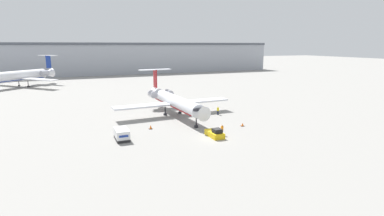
{
  "coord_description": "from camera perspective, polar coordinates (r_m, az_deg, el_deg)",
  "views": [
    {
      "loc": [
        -21.52,
        -42.17,
        15.09
      ],
      "look_at": [
        0.0,
        9.57,
        3.2
      ],
      "focal_mm": 28.0,
      "sensor_mm": 36.0,
      "label": 1
    }
  ],
  "objects": [
    {
      "name": "airplane_parked_far_left",
      "position": [
        125.42,
        -29.86,
        5.33
      ],
      "size": [
        25.24,
        26.58,
        11.03
      ],
      "color": "white",
      "rests_on": "ground"
    },
    {
      "name": "ground_plane",
      "position": [
        49.69,
        4.26,
        -5.74
      ],
      "size": [
        600.0,
        600.0,
        0.0
      ],
      "primitive_type": "plane",
      "color": "gray"
    },
    {
      "name": "traffic_cone_right",
      "position": [
        57.37,
        9.61,
        -3.14
      ],
      "size": [
        0.68,
        0.68,
        0.62
      ],
      "color": "black",
      "rests_on": "ground"
    },
    {
      "name": "pushback_tug",
      "position": [
        50.23,
        4.36,
        -4.85
      ],
      "size": [
        1.88,
        4.06,
        1.6
      ],
      "color": "yellow",
      "rests_on": "ground"
    },
    {
      "name": "traffic_cone_left",
      "position": [
        55.18,
        -7.88,
        -3.62
      ],
      "size": [
        0.64,
        0.64,
        0.76
      ],
      "color": "black",
      "rests_on": "ground"
    },
    {
      "name": "worker_by_wing",
      "position": [
        65.79,
        4.96,
        -0.45
      ],
      "size": [
        0.4,
        0.26,
        1.85
      ],
      "color": "#232838",
      "rests_on": "ground"
    },
    {
      "name": "terminal_building",
      "position": [
        163.74,
        -15.2,
        9.11
      ],
      "size": [
        180.0,
        16.8,
        16.1
      ],
      "color": "#9EA3AD",
      "rests_on": "ground"
    },
    {
      "name": "airplane_main",
      "position": [
        64.9,
        -3.52,
        1.41
      ],
      "size": [
        26.09,
        27.42,
        9.11
      ],
      "color": "silver",
      "rests_on": "ground"
    },
    {
      "name": "worker_near_tug",
      "position": [
        51.1,
        5.75,
        -4.14
      ],
      "size": [
        0.4,
        0.25,
        1.82
      ],
      "color": "#232838",
      "rests_on": "ground"
    },
    {
      "name": "luggage_cart",
      "position": [
        49.74,
        -13.23,
        -4.92
      ],
      "size": [
        2.04,
        3.79,
        1.81
      ],
      "color": "#232326",
      "rests_on": "ground"
    }
  ]
}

